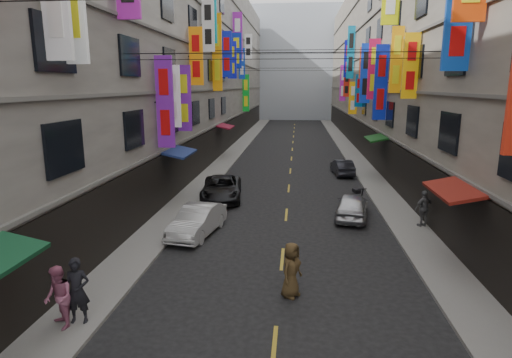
% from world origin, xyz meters
% --- Properties ---
extents(sidewalk_left, '(2.00, 90.00, 0.12)m').
position_xyz_m(sidewalk_left, '(-6.00, 42.00, 0.06)').
color(sidewalk_left, slate).
rests_on(sidewalk_left, ground).
extents(sidewalk_right, '(2.00, 90.00, 0.12)m').
position_xyz_m(sidewalk_right, '(6.00, 42.00, 0.06)').
color(sidewalk_right, slate).
rests_on(sidewalk_right, ground).
extents(building_row_left, '(10.14, 90.00, 19.00)m').
position_xyz_m(building_row_left, '(-11.99, 42.00, 9.49)').
color(building_row_left, gray).
rests_on(building_row_left, ground).
extents(building_row_right, '(10.14, 90.00, 19.00)m').
position_xyz_m(building_row_right, '(11.99, 42.00, 9.49)').
color(building_row_right, gray).
rests_on(building_row_right, ground).
extents(haze_block, '(18.00, 8.00, 22.00)m').
position_xyz_m(haze_block, '(0.00, 92.00, 11.00)').
color(haze_block, '#A4ACB7').
rests_on(haze_block, ground).
extents(shop_signage, '(14.00, 55.00, 11.89)m').
position_xyz_m(shop_signage, '(-0.11, 34.98, 9.23)').
color(shop_signage, '#0E36A9').
rests_on(shop_signage, ground).
extents(street_awnings, '(13.99, 35.20, 0.41)m').
position_xyz_m(street_awnings, '(-1.26, 26.00, 3.00)').
color(street_awnings, '#134728').
rests_on(street_awnings, ground).
extents(overhead_cables, '(14.00, 38.04, 1.24)m').
position_xyz_m(overhead_cables, '(0.00, 30.00, 8.80)').
color(overhead_cables, black).
rests_on(overhead_cables, ground).
extents(lane_markings, '(0.12, 80.20, 0.01)m').
position_xyz_m(lane_markings, '(0.00, 39.00, 0.00)').
color(lane_markings, gold).
rests_on(lane_markings, ground).
extents(scooter_far_right, '(0.70, 1.77, 1.14)m').
position_xyz_m(scooter_far_right, '(4.06, 26.44, 0.44)').
color(scooter_far_right, black).
rests_on(scooter_far_right, ground).
extents(car_left_mid, '(2.14, 4.32, 1.36)m').
position_xyz_m(car_left_mid, '(-4.00, 20.45, 0.68)').
color(car_left_mid, silver).
rests_on(car_left_mid, ground).
extents(car_left_far, '(2.88, 5.22, 1.39)m').
position_xyz_m(car_left_far, '(-3.99, 26.76, 0.69)').
color(car_left_far, black).
rests_on(car_left_far, ground).
extents(car_right_mid, '(2.23, 4.14, 1.34)m').
position_xyz_m(car_right_mid, '(3.40, 23.70, 0.67)').
color(car_right_mid, '#B8B9BD').
rests_on(car_right_mid, ground).
extents(car_right_far, '(1.65, 3.77, 1.20)m').
position_xyz_m(car_right_far, '(4.00, 34.81, 0.60)').
color(car_right_far, '#25252C').
rests_on(car_right_far, ground).
extents(pedestrian_lnear, '(0.79, 0.74, 1.93)m').
position_xyz_m(pedestrian_lnear, '(-5.62, 12.61, 1.08)').
color(pedestrian_lnear, black).
rests_on(pedestrian_lnear, sidewalk_left).
extents(pedestrian_lfar, '(1.04, 1.04, 1.80)m').
position_xyz_m(pedestrian_lfar, '(-6.00, 12.28, 1.02)').
color(pedestrian_lfar, '#C5688C').
rests_on(pedestrian_lfar, sidewalk_left).
extents(pedestrian_rfar, '(1.19, 0.97, 1.77)m').
position_xyz_m(pedestrian_rfar, '(6.60, 22.34, 1.01)').
color(pedestrian_rfar, '#58585A').
rests_on(pedestrian_rfar, sidewalk_right).
extents(pedestrian_crossing, '(0.99, 1.09, 1.84)m').
position_xyz_m(pedestrian_crossing, '(0.39, 14.95, 0.92)').
color(pedestrian_crossing, '#4B381E').
rests_on(pedestrian_crossing, ground).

